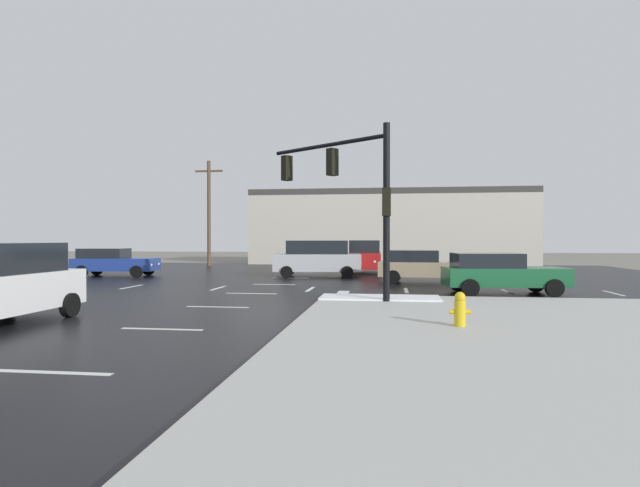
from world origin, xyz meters
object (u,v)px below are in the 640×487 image
(suv_silver, at_px, (317,258))
(sedan_green, at_px, (500,273))
(traffic_signal_mast, at_px, (351,185))
(utility_pole_distant, at_px, (209,211))
(suv_red, at_px, (365,256))
(sedan_tan, at_px, (423,266))
(sedan_blue, at_px, (113,262))
(fire_hydrant, at_px, (460,309))

(suv_silver, xyz_separation_m, sedan_green, (8.19, -8.05, -0.24))
(suv_silver, bearing_deg, traffic_signal_mast, -82.84)
(utility_pole_distant, bearing_deg, suv_red, -28.38)
(sedan_tan, distance_m, utility_pole_distant, 21.11)
(traffic_signal_mast, bearing_deg, sedan_blue, 0.99)
(fire_hydrant, xyz_separation_m, sedan_green, (2.57, 8.35, 0.32))
(suv_silver, xyz_separation_m, sedan_tan, (5.58, -3.36, -0.24))
(suv_red, relative_size, sedan_green, 1.04)
(traffic_signal_mast, xyz_separation_m, utility_pole_distant, (-12.73, 21.40, 0.33))
(fire_hydrant, bearing_deg, sedan_green, 72.90)
(fire_hydrant, height_order, sedan_green, sedan_green)
(traffic_signal_mast, distance_m, sedan_green, 6.95)
(utility_pole_distant, bearing_deg, fire_hydrant, -59.77)
(utility_pole_distant, bearing_deg, sedan_blue, -97.33)
(sedan_tan, bearing_deg, traffic_signal_mast, -106.66)
(suv_silver, height_order, utility_pole_distant, utility_pole_distant)
(traffic_signal_mast, relative_size, suv_silver, 1.15)
(suv_red, bearing_deg, fire_hydrant, 7.99)
(suv_red, relative_size, utility_pole_distant, 0.59)
(suv_red, bearing_deg, suv_silver, -34.98)
(traffic_signal_mast, xyz_separation_m, suv_silver, (-2.71, 10.95, -2.91))
(sedan_tan, bearing_deg, sedan_blue, 176.69)
(traffic_signal_mast, distance_m, suv_silver, 11.65)
(fire_hydrant, height_order, suv_silver, suv_silver)
(sedan_tan, height_order, sedan_green, same)
(traffic_signal_mast, relative_size, utility_pole_distant, 0.70)
(utility_pole_distant, bearing_deg, sedan_tan, -41.51)
(sedan_green, bearing_deg, utility_pole_distant, 128.78)
(traffic_signal_mast, bearing_deg, fire_hydrant, 153.67)
(sedan_tan, xyz_separation_m, utility_pole_distant, (-15.60, 13.80, 3.47))
(traffic_signal_mast, height_order, fire_hydrant, traffic_signal_mast)
(sedan_tan, distance_m, sedan_blue, 17.23)
(fire_hydrant, bearing_deg, suv_red, 98.85)
(sedan_tan, distance_m, suv_red, 7.69)
(fire_hydrant, relative_size, sedan_tan, 0.17)
(sedan_blue, height_order, utility_pole_distant, utility_pole_distant)
(suv_red, distance_m, sedan_green, 13.04)
(suv_silver, bearing_deg, utility_pole_distant, 127.04)
(suv_silver, distance_m, sedan_blue, 11.57)
(utility_pole_distant, bearing_deg, traffic_signal_mast, -59.25)
(fire_hydrant, height_order, suv_red, suv_red)
(sedan_tan, height_order, suv_red, suv_red)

